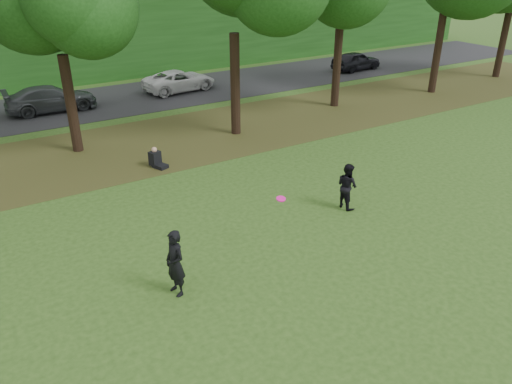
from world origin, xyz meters
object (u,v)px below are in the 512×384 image
player_right (347,186)px  frisbee (281,199)px  player_left (175,263)px  seated_person (156,160)px

player_right → frisbee: 3.64m
player_left → frisbee: 3.50m
frisbee → seated_person: bearing=96.2°
player_left → frisbee: size_ratio=4.70×
player_right → frisbee: (-3.39, -1.03, 0.85)m
player_left → player_right: bearing=92.2°
player_right → frisbee: bearing=104.7°
player_left → player_right: size_ratio=1.13×
seated_person → player_right: bearing=-79.5°
player_left → player_right: (6.78, 1.40, -0.10)m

